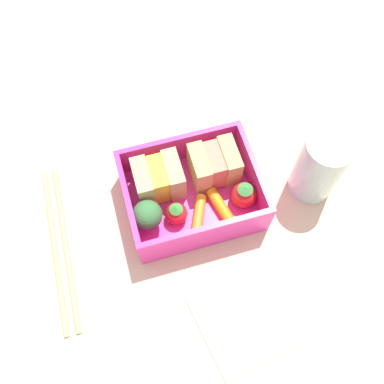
% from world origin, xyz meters
% --- Properties ---
extents(ground_plane, '(1.20, 1.20, 0.02)m').
position_xyz_m(ground_plane, '(0.00, 0.00, -0.01)').
color(ground_plane, '#D9AF8E').
extents(bento_tray, '(0.15, 0.12, 0.01)m').
position_xyz_m(bento_tray, '(0.00, 0.00, 0.01)').
color(bento_tray, '#E92F94').
rests_on(bento_tray, ground_plane).
extents(bento_rim, '(0.15, 0.12, 0.05)m').
position_xyz_m(bento_rim, '(0.00, 0.00, 0.04)').
color(bento_rim, '#E92F94').
rests_on(bento_rim, bento_tray).
extents(sandwich_left, '(0.05, 0.05, 0.05)m').
position_xyz_m(sandwich_left, '(-0.03, 0.02, 0.04)').
color(sandwich_left, tan).
rests_on(sandwich_left, bento_tray).
extents(sandwich_center_left, '(0.05, 0.05, 0.05)m').
position_xyz_m(sandwich_center_left, '(0.03, 0.02, 0.04)').
color(sandwich_center_left, tan).
rests_on(sandwich_center_left, bento_tray).
extents(broccoli_floret, '(0.03, 0.03, 0.05)m').
position_xyz_m(broccoli_floret, '(-0.06, -0.02, 0.04)').
color(broccoli_floret, '#91C767').
rests_on(broccoli_floret, bento_tray).
extents(strawberry_left, '(0.03, 0.03, 0.03)m').
position_xyz_m(strawberry_left, '(-0.02, -0.02, 0.03)').
color(strawberry_left, red).
rests_on(strawberry_left, bento_tray).
extents(carrot_stick_far_left, '(0.03, 0.05, 0.01)m').
position_xyz_m(carrot_stick_far_left, '(-0.00, -0.03, 0.02)').
color(carrot_stick_far_left, orange).
rests_on(carrot_stick_far_left, bento_tray).
extents(carrot_stick_left, '(0.02, 0.05, 0.01)m').
position_xyz_m(carrot_stick_left, '(0.03, -0.02, 0.02)').
color(carrot_stick_left, orange).
rests_on(carrot_stick_left, bento_tray).
extents(strawberry_far_left, '(0.03, 0.03, 0.04)m').
position_xyz_m(strawberry_far_left, '(0.06, -0.02, 0.03)').
color(strawberry_far_left, red).
rests_on(strawberry_far_left, bento_tray).
extents(chopstick_pair, '(0.02, 0.20, 0.01)m').
position_xyz_m(chopstick_pair, '(-0.16, -0.01, 0.00)').
color(chopstick_pair, tan).
rests_on(chopstick_pair, ground_plane).
extents(drinking_glass, '(0.05, 0.05, 0.10)m').
position_xyz_m(drinking_glass, '(0.15, -0.02, 0.05)').
color(drinking_glass, silver).
rests_on(drinking_glass, ground_plane).
extents(folded_napkin, '(0.14, 0.12, 0.00)m').
position_xyz_m(folded_napkin, '(0.03, -0.15, 0.00)').
color(folded_napkin, silver).
rests_on(folded_napkin, ground_plane).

